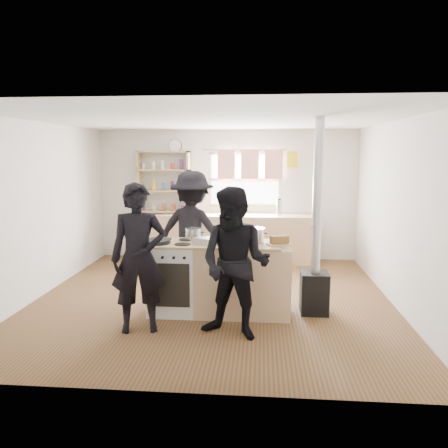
# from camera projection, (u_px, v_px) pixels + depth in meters

# --- Properties ---
(ground) EXTENTS (5.00, 5.00, 0.01)m
(ground) POSITION_uv_depth(u_px,v_px,m) (213.00, 299.00, 6.25)
(ground) COLOR brown
(ground) RESTS_ON ground
(back_counter) EXTENTS (3.40, 0.55, 0.90)m
(back_counter) POSITION_uv_depth(u_px,v_px,m) (225.00, 238.00, 8.36)
(back_counter) COLOR tan
(back_counter) RESTS_ON ground
(shelving_unit) EXTENTS (1.00, 0.28, 1.20)m
(shelving_unit) POSITION_uv_depth(u_px,v_px,m) (164.00, 182.00, 8.41)
(shelving_unit) COLOR tan
(shelving_unit) RESTS_ON back_counter
(thermos) EXTENTS (0.10, 0.10, 0.30)m
(thermos) POSITION_uv_depth(u_px,v_px,m) (279.00, 208.00, 8.18)
(thermos) COLOR silver
(thermos) RESTS_ON back_counter
(cooking_island) EXTENTS (1.97, 0.64, 0.93)m
(cooking_island) POSITION_uv_depth(u_px,v_px,m) (219.00, 278.00, 5.62)
(cooking_island) COLOR white
(cooking_island) RESTS_ON ground
(skillet_greens) EXTENTS (0.35, 0.35, 0.05)m
(skillet_greens) POSITION_uv_depth(u_px,v_px,m) (157.00, 241.00, 5.51)
(skillet_greens) COLOR black
(skillet_greens) RESTS_ON cooking_island
(roast_tray) EXTENTS (0.41, 0.31, 0.08)m
(roast_tray) POSITION_uv_depth(u_px,v_px,m) (209.00, 240.00, 5.49)
(roast_tray) COLOR silver
(roast_tray) RESTS_ON cooking_island
(stockpot_stove) EXTENTS (0.21, 0.21, 0.18)m
(stockpot_stove) POSITION_uv_depth(u_px,v_px,m) (193.00, 234.00, 5.73)
(stockpot_stove) COLOR silver
(stockpot_stove) RESTS_ON cooking_island
(stockpot_counter) EXTENTS (0.29, 0.29, 0.21)m
(stockpot_counter) POSITION_uv_depth(u_px,v_px,m) (253.00, 235.00, 5.54)
(stockpot_counter) COLOR silver
(stockpot_counter) RESTS_ON cooking_island
(bread_board) EXTENTS (0.33, 0.28, 0.12)m
(bread_board) POSITION_uv_depth(u_px,v_px,m) (279.00, 241.00, 5.40)
(bread_board) COLOR tan
(bread_board) RESTS_ON cooking_island
(flue_heater) EXTENTS (0.35, 0.35, 2.50)m
(flue_heater) POSITION_uv_depth(u_px,v_px,m) (315.00, 265.00, 5.59)
(flue_heater) COLOR black
(flue_heater) RESTS_ON ground
(person_near_left) EXTENTS (0.71, 0.56, 1.73)m
(person_near_left) POSITION_uv_depth(u_px,v_px,m) (139.00, 258.00, 5.00)
(person_near_left) COLOR black
(person_near_left) RESTS_ON ground
(person_near_right) EXTENTS (0.99, 0.88, 1.70)m
(person_near_right) POSITION_uv_depth(u_px,v_px,m) (235.00, 264.00, 4.82)
(person_near_right) COLOR black
(person_near_right) RESTS_ON ground
(person_far) EXTENTS (1.29, 0.92, 1.80)m
(person_far) POSITION_uv_depth(u_px,v_px,m) (192.00, 232.00, 6.48)
(person_far) COLOR black
(person_far) RESTS_ON ground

